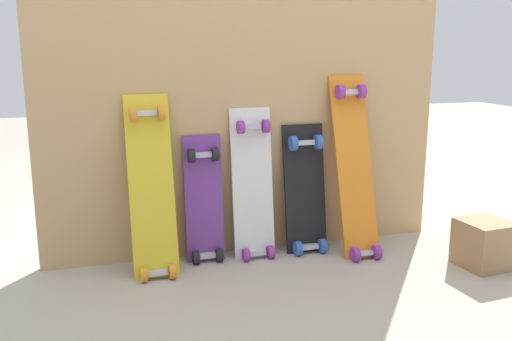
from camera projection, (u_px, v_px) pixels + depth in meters
The scene contains 8 objects.
ground_plane at pixel (252, 253), 2.78m from camera, with size 12.00×12.00×0.00m, color #A89E8E.
plywood_wall_panel at pixel (248, 88), 2.67m from camera, with size 1.97×0.04×1.60m, color tan.
skateboard_yellow at pixel (152, 193), 2.50m from camera, with size 0.20×0.28×0.86m.
skateboard_purple at pixel (204, 205), 2.65m from camera, with size 0.18×0.15×0.66m.
skateboard_white at pixel (254, 190), 2.70m from camera, with size 0.20×0.18×0.78m.
skateboard_black at pixel (305, 195), 2.77m from camera, with size 0.21×0.18×0.69m.
skateboard_orange at pixel (355, 172), 2.74m from camera, with size 0.18×0.33×0.92m.
wooden_crate at pixel (484, 244), 2.60m from camera, with size 0.22×0.22×0.22m, color #99724C.
Camera 1 is at (-0.74, -2.52, 1.00)m, focal length 39.66 mm.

